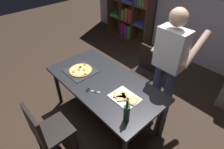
# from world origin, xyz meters

# --- Properties ---
(ground_plane) EXTENTS (12.00, 12.00, 0.00)m
(ground_plane) POSITION_xyz_m (0.00, 0.00, 0.00)
(ground_plane) COLOR #38281E
(dining_table) EXTENTS (1.71, 0.88, 0.75)m
(dining_table) POSITION_xyz_m (0.00, 0.00, 0.68)
(dining_table) COLOR #232328
(dining_table) RESTS_ON ground_plane
(chair_near_camera) EXTENTS (0.42, 0.42, 0.90)m
(chair_near_camera) POSITION_xyz_m (-0.00, -0.93, 0.51)
(chair_near_camera) COLOR black
(chair_near_camera) RESTS_ON ground_plane
(chair_far_side) EXTENTS (0.42, 0.42, 0.90)m
(chair_far_side) POSITION_xyz_m (0.00, 0.93, 0.51)
(chair_far_side) COLOR black
(chair_far_side) RESTS_ON ground_plane
(bookshelf) EXTENTS (1.40, 0.35, 1.95)m
(bookshelf) POSITION_xyz_m (-1.73, 2.38, 1.01)
(bookshelf) COLOR #513823
(bookshelf) RESTS_ON ground_plane
(person_serving_pizza) EXTENTS (0.55, 0.54, 1.75)m
(person_serving_pizza) POSITION_xyz_m (0.53, 0.71, 1.00)
(person_serving_pizza) COLOR #38476B
(person_serving_pizza) RESTS_ON ground_plane
(pepperoni_pizza_on_tray) EXTENTS (0.40, 0.40, 0.04)m
(pepperoni_pizza_on_tray) POSITION_xyz_m (-0.42, -0.10, 0.77)
(pepperoni_pizza_on_tray) COLOR #2D2D33
(pepperoni_pizza_on_tray) RESTS_ON dining_table
(pizza_slices_on_towel) EXTENTS (0.36, 0.28, 0.03)m
(pizza_slices_on_towel) POSITION_xyz_m (0.42, -0.02, 0.76)
(pizza_slices_on_towel) COLOR white
(pizza_slices_on_towel) RESTS_ON dining_table
(wine_bottle) EXTENTS (0.07, 0.07, 0.32)m
(wine_bottle) POSITION_xyz_m (0.67, -0.25, 0.87)
(wine_bottle) COLOR #194723
(wine_bottle) RESTS_ON dining_table
(kitchen_scissors) EXTENTS (0.19, 0.14, 0.01)m
(kitchen_scissors) POSITION_xyz_m (0.02, -0.25, 0.76)
(kitchen_scissors) COLOR silver
(kitchen_scissors) RESTS_ON dining_table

